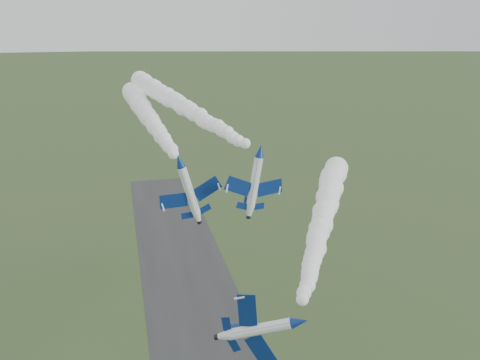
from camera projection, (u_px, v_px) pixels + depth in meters
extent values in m
cylinder|color=white|center=(300.00, 322.00, 69.46)|extent=(5.20, 8.65, 1.94)
cone|color=navy|center=(296.00, 346.00, 64.38)|extent=(2.67, 2.84, 1.94)
cone|color=white|center=(302.00, 301.00, 74.36)|extent=(2.51, 2.46, 1.94)
cylinder|color=black|center=(303.00, 298.00, 75.31)|extent=(1.14, 0.95, 0.98)
ellipsoid|color=black|center=(303.00, 330.00, 67.24)|extent=(2.36, 3.21, 1.29)
cube|color=navy|center=(292.00, 298.00, 69.57)|extent=(2.45, 2.89, 4.51)
cube|color=navy|center=(305.00, 339.00, 70.97)|extent=(2.45, 2.89, 4.51)
cube|color=navy|center=(299.00, 294.00, 73.12)|extent=(1.12, 1.32, 1.97)
cube|color=navy|center=(305.00, 315.00, 73.87)|extent=(1.12, 1.32, 1.97)
cube|color=navy|center=(311.00, 304.00, 72.92)|extent=(2.65, 2.37, 0.82)
cylinder|color=white|center=(180.00, 161.00, 82.96)|extent=(2.26, 8.08, 1.76)
cone|color=navy|center=(186.00, 170.00, 78.36)|extent=(1.88, 2.20, 1.76)
cone|color=white|center=(174.00, 154.00, 87.40)|extent=(1.86, 1.82, 1.76)
cylinder|color=black|center=(173.00, 152.00, 88.27)|extent=(0.92, 0.63, 0.89)
ellipsoid|color=black|center=(181.00, 162.00, 80.89)|extent=(1.34, 2.81, 1.17)
cube|color=navy|center=(162.00, 167.00, 83.19)|extent=(4.38, 2.55, 1.30)
cube|color=navy|center=(196.00, 155.00, 84.23)|extent=(4.38, 2.55, 1.30)
cube|color=navy|center=(166.00, 158.00, 86.34)|extent=(1.92, 1.16, 0.60)
cube|color=navy|center=(184.00, 152.00, 86.89)|extent=(1.92, 1.16, 0.60)
cube|color=navy|center=(173.00, 148.00, 85.96)|extent=(0.76, 1.56, 2.05)
cylinder|color=white|center=(260.00, 151.00, 84.75)|extent=(3.45, 8.30, 1.69)
cone|color=navy|center=(276.00, 159.00, 80.34)|extent=(2.12, 2.45, 1.69)
cone|color=white|center=(246.00, 144.00, 89.00)|extent=(2.03, 2.07, 1.69)
cylinder|color=black|center=(244.00, 143.00, 89.83)|extent=(0.96, 0.76, 0.86)
ellipsoid|color=black|center=(267.00, 151.00, 82.84)|extent=(1.72, 2.97, 1.13)
cube|color=navy|center=(242.00, 150.00, 84.11)|extent=(4.81, 3.24, 0.94)
cube|color=navy|center=(273.00, 152.00, 86.79)|extent=(4.81, 3.24, 0.94)
cube|color=navy|center=(240.00, 145.00, 87.53)|extent=(2.11, 1.46, 0.44)
cube|color=navy|center=(257.00, 146.00, 88.96)|extent=(2.11, 1.46, 0.44)
cube|color=navy|center=(251.00, 138.00, 87.77)|extent=(0.83, 1.62, 2.11)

